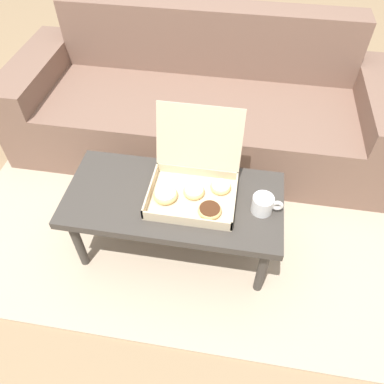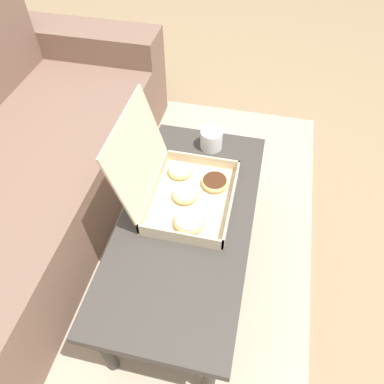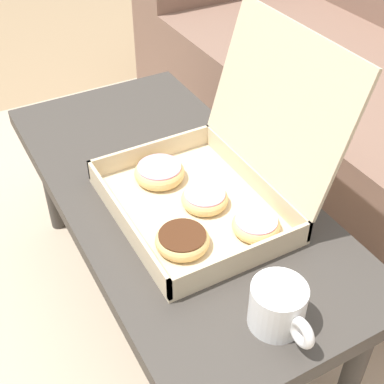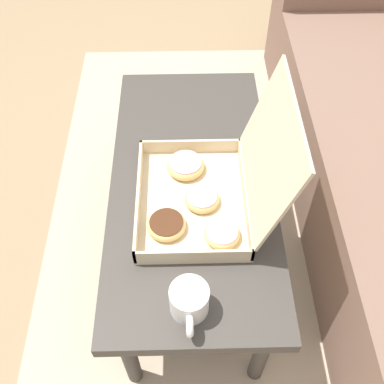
{
  "view_description": "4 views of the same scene",
  "coord_description": "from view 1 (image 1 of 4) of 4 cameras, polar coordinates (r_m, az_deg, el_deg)",
  "views": [
    {
      "loc": [
        0.27,
        -1.17,
        1.72
      ],
      "look_at": [
        0.09,
        -0.06,
        0.46
      ],
      "focal_mm": 35.0,
      "sensor_mm": 36.0,
      "label": 1
    },
    {
      "loc": [
        -0.81,
        -0.26,
        1.51
      ],
      "look_at": [
        0.09,
        -0.06,
        0.46
      ],
      "focal_mm": 35.0,
      "sensor_mm": 36.0,
      "label": 2
    },
    {
      "loc": [
        0.83,
        -0.47,
        1.15
      ],
      "look_at": [
        0.09,
        -0.06,
        0.46
      ],
      "focal_mm": 50.0,
      "sensor_mm": 36.0,
      "label": 3
    },
    {
      "loc": [
        0.86,
        -0.08,
        1.44
      ],
      "look_at": [
        0.09,
        -0.06,
        0.46
      ],
      "focal_mm": 42.0,
      "sensor_mm": 36.0,
      "label": 4
    }
  ],
  "objects": [
    {
      "name": "ground_plane",
      "position": [
        2.09,
        -2.11,
        -6.8
      ],
      "size": [
        12.0,
        12.0,
        0.0
      ],
      "primitive_type": "plane",
      "color": "#937756"
    },
    {
      "name": "area_rug",
      "position": [
        2.27,
        -0.7,
        -0.59
      ],
      "size": [
        2.46,
        1.8,
        0.01
      ],
      "primitive_type": "cube",
      "color": "tan",
      "rests_on": "ground_plane"
    },
    {
      "name": "couch",
      "position": [
        2.47,
        1.38,
        12.73
      ],
      "size": [
        2.34,
        0.85,
        0.81
      ],
      "color": "#7A5B4C",
      "rests_on": "ground_plane"
    },
    {
      "name": "coffee_table",
      "position": [
        1.77,
        -2.8,
        -1.68
      ],
      "size": [
        1.01,
        0.48,
        0.41
      ],
      "color": "#3D3833",
      "rests_on": "ground_plane"
    },
    {
      "name": "pastry_box",
      "position": [
        1.71,
        0.38,
        1.35
      ],
      "size": [
        0.4,
        0.4,
        0.36
      ],
      "color": "beige",
      "rests_on": "coffee_table"
    },
    {
      "name": "coffee_mug",
      "position": [
        1.68,
        10.82,
        -1.86
      ],
      "size": [
        0.14,
        0.09,
        0.08
      ],
      "color": "white",
      "rests_on": "coffee_table"
    }
  ]
}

